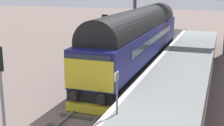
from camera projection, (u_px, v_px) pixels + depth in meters
ground_plane at (112, 91)px, 19.60m from camera, size 140.00×140.00×0.00m
track_main at (112, 91)px, 19.59m from camera, size 2.50×60.00×0.15m
station_platform at (171, 90)px, 18.33m from camera, size 4.00×44.00×1.01m
diesel_locomotive at (138, 37)px, 24.60m from camera, size 2.74×19.89×4.68m
signal_post_near at (0, 81)px, 12.79m from camera, size 0.44×0.22×4.04m
signal_post_mid at (105, 34)px, 23.86m from camera, size 0.44×0.22×4.28m
platform_number_sign at (117, 86)px, 13.34m from camera, size 0.10×0.44×1.84m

